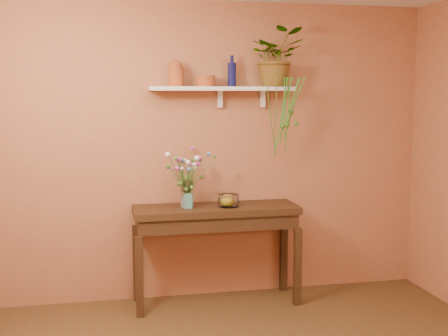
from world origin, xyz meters
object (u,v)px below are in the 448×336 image
object	(u,v)px
terracotta_jug	(176,74)
bouquet	(187,167)
glass_vase	(187,196)
glass_bowl	(229,201)
sideboard	(216,220)
blue_bottle	(232,74)
spider_plant	(276,58)

from	to	relation	value
terracotta_jug	bouquet	xyz separation A→B (m)	(0.08, -0.12, -0.80)
glass_vase	glass_bowl	bearing A→B (deg)	-7.08
glass_vase	glass_bowl	world-z (taller)	glass_vase
bouquet	glass_bowl	size ratio (longest dim) A/B	2.52
sideboard	bouquet	xyz separation A→B (m)	(-0.25, 0.00, 0.49)
terracotta_jug	blue_bottle	bearing A→B (deg)	2.94
terracotta_jug	spider_plant	world-z (taller)	spider_plant
glass_bowl	spider_plant	bearing A→B (deg)	16.92
terracotta_jug	bouquet	bearing A→B (deg)	-57.48
terracotta_jug	glass_bowl	xyz separation A→B (m)	(0.44, -0.16, -1.11)
sideboard	terracotta_jug	xyz separation A→B (m)	(-0.33, 0.12, 1.29)
sideboard	glass_bowl	world-z (taller)	glass_bowl
bouquet	glass_bowl	distance (m)	0.48
terracotta_jug	glass_bowl	world-z (taller)	terracotta_jug
blue_bottle	glass_bowl	bearing A→B (deg)	-110.81
spider_plant	sideboard	bearing A→B (deg)	-169.36
spider_plant	bouquet	distance (m)	1.27
glass_bowl	blue_bottle	bearing A→B (deg)	69.19
terracotta_jug	bouquet	distance (m)	0.82
sideboard	blue_bottle	size ratio (longest dim) A/B	5.28
sideboard	glass_vase	xyz separation A→B (m)	(-0.26, 0.01, 0.23)
blue_bottle	glass_vase	xyz separation A→B (m)	(-0.43, -0.14, -1.07)
blue_bottle	spider_plant	world-z (taller)	spider_plant
bouquet	blue_bottle	bearing A→B (deg)	18.76
sideboard	glass_vase	world-z (taller)	glass_vase
sideboard	bouquet	world-z (taller)	bouquet
sideboard	blue_bottle	bearing A→B (deg)	40.18
blue_bottle	glass_bowl	size ratio (longest dim) A/B	1.51
terracotta_jug	blue_bottle	xyz separation A→B (m)	(0.51, 0.03, 0.00)
sideboard	glass_vase	size ratio (longest dim) A/B	6.24
glass_vase	bouquet	world-z (taller)	bouquet
glass_vase	blue_bottle	bearing A→B (deg)	17.59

